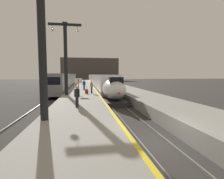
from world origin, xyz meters
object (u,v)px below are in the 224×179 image
(rolling_suitcase, at_px, (87,91))
(departure_info_board, at_px, (78,83))
(passenger_mid_platform, at_px, (84,84))
(station_column_near, at_px, (41,16))
(passenger_near_edge, at_px, (92,86))
(passenger_far_waiting, at_px, (77,95))
(regional_train_adjacent, at_px, (66,81))
(station_column_mid, at_px, (66,52))
(highspeed_train_main, at_px, (96,80))

(rolling_suitcase, height_order, departure_info_board, departure_info_board)
(passenger_mid_platform, bearing_deg, station_column_near, -96.51)
(passenger_near_edge, height_order, rolling_suitcase, passenger_near_edge)
(passenger_far_waiting, distance_m, departure_info_board, 8.41)
(passenger_near_edge, relative_size, departure_info_board, 0.80)
(regional_train_adjacent, distance_m, rolling_suitcase, 20.11)
(station_column_mid, xyz_separation_m, departure_info_board, (1.53, -0.33, -3.91))
(regional_train_adjacent, height_order, passenger_near_edge, regional_train_adjacent)
(station_column_mid, xyz_separation_m, passenger_near_edge, (3.23, 1.38, -4.42))
(regional_train_adjacent, bearing_deg, station_column_mid, -83.95)
(passenger_mid_platform, xyz_separation_m, rolling_suitcase, (0.35, -5.75, -0.69))
(rolling_suitcase, relative_size, departure_info_board, 0.46)
(passenger_near_edge, relative_size, passenger_far_waiting, 1.00)
(passenger_mid_platform, distance_m, departure_info_board, 7.34)
(highspeed_train_main, distance_m, station_column_near, 45.24)
(regional_train_adjacent, xyz_separation_m, departure_info_board, (3.73, -21.08, 0.43))
(passenger_mid_platform, relative_size, rolling_suitcase, 1.72)
(regional_train_adjacent, height_order, station_column_near, station_column_near)
(station_column_near, distance_m, passenger_far_waiting, 6.21)
(station_column_mid, bearing_deg, station_column_near, -90.00)
(rolling_suitcase, bearing_deg, regional_train_adjacent, 103.66)
(station_column_mid, height_order, passenger_near_edge, station_column_mid)
(station_column_mid, distance_m, rolling_suitcase, 5.84)
(station_column_mid, distance_m, departure_info_board, 4.21)
(passenger_mid_platform, height_order, rolling_suitcase, passenger_mid_platform)
(passenger_near_edge, xyz_separation_m, rolling_suitcase, (-0.68, -0.16, -0.69))
(station_column_near, height_order, rolling_suitcase, station_column_near)
(highspeed_train_main, bearing_deg, station_column_near, -97.54)
(regional_train_adjacent, distance_m, passenger_far_waiting, 29.72)
(regional_train_adjacent, distance_m, departure_info_board, 21.41)
(station_column_near, height_order, passenger_far_waiting, station_column_near)
(station_column_near, distance_m, departure_info_board, 12.81)
(station_column_mid, xyz_separation_m, passenger_far_waiting, (1.68, -8.72, -4.42))
(regional_train_adjacent, height_order, station_column_mid, station_column_mid)
(highspeed_train_main, xyz_separation_m, passenger_far_waiting, (-4.22, -40.99, 0.07))
(rolling_suitcase, bearing_deg, station_column_mid, -154.36)
(passenger_near_edge, bearing_deg, rolling_suitcase, -166.82)
(highspeed_train_main, height_order, passenger_far_waiting, highspeed_train_main)
(highspeed_train_main, xyz_separation_m, station_column_near, (-5.90, -44.59, 4.84))
(station_column_mid, xyz_separation_m, passenger_mid_platform, (2.20, 6.97, -4.42))
(station_column_mid, bearing_deg, rolling_suitcase, 25.64)
(station_column_mid, bearing_deg, passenger_far_waiting, -79.06)
(station_column_near, bearing_deg, departure_info_board, 82.71)
(regional_train_adjacent, distance_m, passenger_near_edge, 20.11)
(regional_train_adjacent, height_order, departure_info_board, regional_train_adjacent)
(highspeed_train_main, bearing_deg, passenger_far_waiting, -95.87)
(station_column_near, distance_m, passenger_mid_platform, 19.98)
(station_column_near, relative_size, departure_info_board, 4.54)
(highspeed_train_main, height_order, station_column_mid, station_column_mid)
(highspeed_train_main, relative_size, station_column_near, 7.79)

